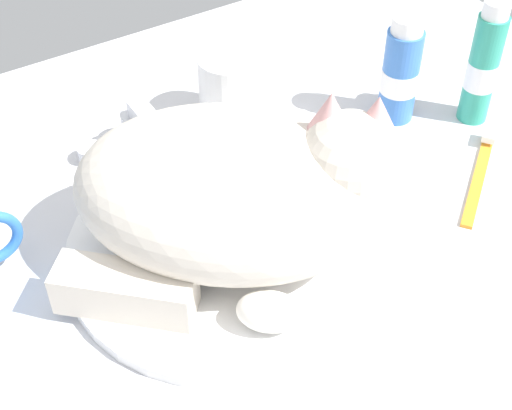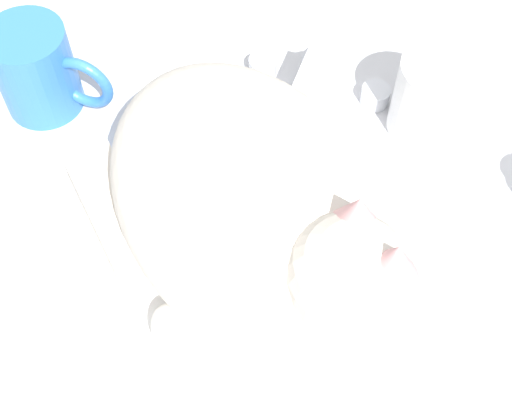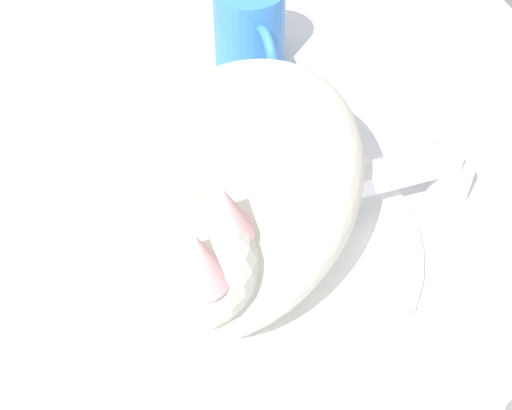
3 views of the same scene
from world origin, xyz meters
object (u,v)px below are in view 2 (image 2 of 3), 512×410
at_px(faucet, 315,79).
at_px(rinse_cup, 433,98).
at_px(coffee_mug, 39,71).
at_px(cat, 254,210).

height_order(faucet, rinse_cup, rinse_cup).
relative_size(faucet, coffee_mug, 1.24).
xyz_separation_m(faucet, cat, (0.01, -0.19, 0.05)).
distance_m(cat, rinse_cup, 0.22).
bearing_deg(coffee_mug, faucet, 20.92).
height_order(faucet, coffee_mug, coffee_mug).
distance_m(faucet, coffee_mug, 0.26).
distance_m(faucet, rinse_cup, 0.11).
bearing_deg(coffee_mug, rinse_cup, 14.84).
bearing_deg(faucet, cat, -87.99).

